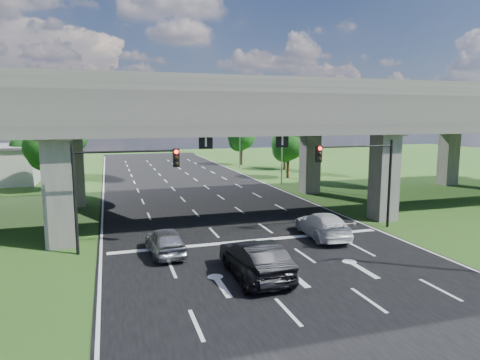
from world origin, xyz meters
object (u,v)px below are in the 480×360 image
signal_left (116,178)px  car_dark (255,259)px  car_white (323,225)px  signal_right (363,168)px  car_trailing (256,263)px  streetlight_far (279,132)px  streetlight_beyond (237,129)px  car_silver (165,241)px

signal_left → car_dark: 9.16m
signal_left → car_white: 12.79m
signal_right → car_white: size_ratio=1.14×
car_trailing → signal_left: bearing=-44.5°
streetlight_far → streetlight_beyond: same height
streetlight_beyond → car_white: (-5.62, -37.00, -5.05)m
signal_right → signal_left: 15.65m
car_silver → car_dark: bearing=124.3°
signal_right → signal_left: size_ratio=1.00×
signal_right → car_dark: size_ratio=1.15×
streetlight_far → car_trailing: (-11.86, -26.22, -5.11)m
car_dark → car_white: size_ratio=0.99×
signal_left → car_white: signal_left is taller
signal_right → streetlight_beyond: size_ratio=0.60×
streetlight_far → streetlight_beyond: 16.00m
car_silver → car_trailing: 5.96m
streetlight_far → car_white: (-5.62, -21.00, -5.05)m
signal_left → streetlight_beyond: bearing=63.6°
streetlight_beyond → car_trailing: 44.15m
streetlight_far → car_dark: 29.13m
car_trailing → car_dark: bearing=-67.5°
signal_right → streetlight_far: 20.25m
streetlight_beyond → car_dark: bearing=-105.8°
signal_left → streetlight_beyond: streetlight_beyond is taller
car_silver → car_dark: 5.86m
signal_left → car_silver: signal_left is taller
signal_left → car_dark: signal_left is taller
car_dark → streetlight_beyond: bearing=-110.2°
streetlight_beyond → car_white: 37.76m
car_white → signal_left: bearing=0.3°
signal_right → car_trailing: signal_right is taller
car_silver → car_white: (9.88, 0.50, 0.03)m
signal_right → car_trailing: 11.91m
car_trailing → signal_right: bearing=-146.3°
streetlight_beyond → car_silver: bearing=-112.5°
signal_left → streetlight_far: 26.95m
signal_right → car_dark: bearing=-147.8°
car_dark → signal_left: bearing=-49.6°
signal_right → car_silver: signal_right is taller
car_trailing → car_silver: bearing=-51.4°
car_white → streetlight_beyond: bearing=-94.0°
streetlight_far → car_silver: bearing=-125.8°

